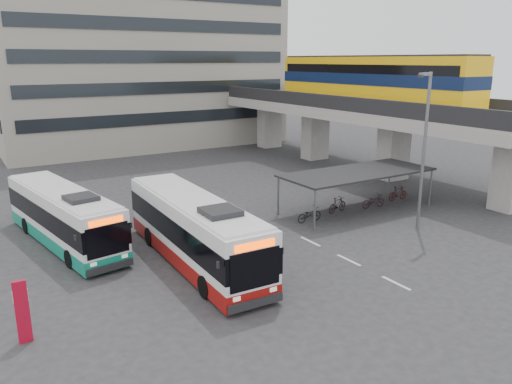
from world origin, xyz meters
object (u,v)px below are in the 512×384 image
bus_main (194,231)px  pedestrian (232,228)px  bus_teal (64,217)px  lamp_post (424,143)px

bus_main → pedestrian: bearing=25.0°
bus_teal → pedestrian: bus_teal is taller
bus_main → bus_teal: size_ratio=1.06×
bus_main → pedestrian: size_ratio=6.63×
bus_main → pedestrian: bus_main is taller
bus_teal → pedestrian: size_ratio=6.24×
bus_main → lamp_post: 13.37m
lamp_post → bus_teal: bearing=138.1°
bus_teal → lamp_post: (17.41, -8.21, 3.52)m
bus_teal → lamp_post: 19.57m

